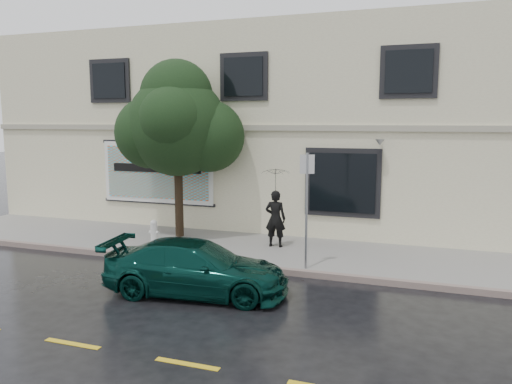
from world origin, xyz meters
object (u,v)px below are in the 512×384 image
(pedestrian, at_px, (275,219))
(car, at_px, (196,268))
(fire_hydrant, at_px, (154,232))
(street_tree, at_px, (177,127))

(pedestrian, bearing_deg, car, 78.39)
(car, relative_size, fire_hydrant, 5.56)
(car, bearing_deg, fire_hydrant, 35.97)
(pedestrian, bearing_deg, fire_hydrant, 10.94)
(street_tree, bearing_deg, car, -58.09)
(car, bearing_deg, street_tree, 24.95)
(pedestrian, bearing_deg, street_tree, -8.66)
(car, distance_m, pedestrian, 4.12)
(car, bearing_deg, pedestrian, -15.28)
(car, height_order, fire_hydrant, car)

